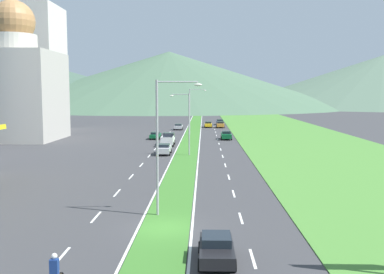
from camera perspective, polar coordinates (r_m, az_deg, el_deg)
ground_plane at (r=28.94m, az=-3.54°, el=-11.81°), size 600.00×600.00×0.00m
grass_median at (r=87.94m, az=-0.07°, el=0.08°), size 3.20×240.00×0.06m
grass_verge_right at (r=89.75m, az=13.19°, el=0.04°), size 24.00×240.00×0.06m
lane_dash_left_2 at (r=25.29m, az=-16.59°, el=-14.66°), size 0.16×2.80×0.01m
lane_dash_left_3 at (r=32.15m, az=-12.37°, el=-10.12°), size 0.16×2.80×0.01m
lane_dash_left_4 at (r=39.25m, az=-9.72°, el=-7.17°), size 0.16×2.80×0.01m
lane_dash_left_5 at (r=46.48m, az=-7.91°, el=-5.12°), size 0.16×2.80×0.01m
lane_dash_left_6 at (r=53.78m, az=-6.59°, el=-3.62°), size 0.16×2.80×0.01m
lane_dash_left_7 at (r=61.13m, az=-5.60°, el=-2.48°), size 0.16×2.80×0.01m
lane_dash_left_8 at (r=68.52m, az=-4.82°, el=-1.58°), size 0.16×2.80×0.01m
lane_dash_left_9 at (r=75.93m, az=-4.19°, el=-0.86°), size 0.16×2.80×0.01m
lane_dash_left_10 at (r=83.36m, az=-3.67°, el=-0.27°), size 0.16×2.80×0.01m
lane_dash_left_11 at (r=90.80m, az=-3.24°, el=0.23°), size 0.16×2.80×0.01m
lane_dash_left_12 at (r=98.25m, az=-2.88°, el=0.65°), size 0.16×2.80×0.01m
lane_dash_left_13 at (r=105.71m, az=-2.56°, el=1.01°), size 0.16×2.80×0.01m
lane_dash_left_14 at (r=113.18m, az=-2.29°, el=1.33°), size 0.16×2.80×0.01m
lane_dash_right_2 at (r=24.26m, az=7.89°, el=-15.37°), size 0.16×2.80×0.01m
lane_dash_right_3 at (r=31.35m, az=6.36°, el=-10.43°), size 0.16×2.80×0.01m
lane_dash_right_4 at (r=38.59m, az=5.43°, el=-7.33°), size 0.16×2.80×0.01m
lane_dash_right_5 at (r=45.92m, az=4.80°, el=-5.21°), size 0.16×2.80×0.01m
lane_dash_right_6 at (r=53.30m, az=4.35°, el=-3.68°), size 0.16×2.80×0.01m
lane_dash_right_7 at (r=60.72m, az=4.01°, el=-2.52°), size 0.16×2.80×0.01m
lane_dash_right_8 at (r=68.15m, az=3.74°, el=-1.61°), size 0.16×2.80×0.01m
lane_dash_right_9 at (r=75.60m, az=3.53°, el=-0.88°), size 0.16×2.80×0.01m
lane_dash_right_10 at (r=83.05m, az=3.35°, el=-0.29°), size 0.16×2.80×0.01m
lane_dash_right_11 at (r=90.52m, az=3.21°, el=0.21°), size 0.16×2.80×0.01m
lane_dash_right_12 at (r=97.99m, az=3.08°, el=0.64°), size 0.16×2.80×0.01m
lane_dash_right_13 at (r=105.47m, az=2.98°, el=1.00°), size 0.16×2.80×0.01m
lane_dash_right_14 at (r=112.95m, az=2.88°, el=1.32°), size 0.16×2.80×0.01m
edge_line_median_left at (r=88.01m, az=-1.21°, el=0.06°), size 0.16×240.00×0.01m
edge_line_median_right at (r=87.91m, az=1.07°, el=0.06°), size 0.16×240.00×0.01m
domed_building at (r=87.97m, az=-21.91°, el=6.17°), size 15.26×15.26×25.57m
midrise_colored at (r=109.50m, az=-20.11°, el=8.33°), size 12.98×12.98×28.65m
hill_far_left at (r=297.67m, az=-22.32°, el=6.74°), size 226.31×226.31×32.23m
hill_far_center at (r=271.34m, az=-2.99°, el=7.47°), size 211.36×211.36×33.83m
hill_far_right at (r=320.13m, az=23.59°, el=6.73°), size 208.49×208.49×33.76m
street_lamp_near at (r=30.85m, az=-3.90°, el=-0.16°), size 3.24×0.51×9.64m
street_lamp_mid at (r=60.99m, az=-0.67°, el=2.26°), size 2.80×0.28×8.67m
street_lamp_far at (r=91.28m, az=-0.05°, el=3.76°), size 3.54×0.51×9.57m
car_0 at (r=110.82m, az=3.70°, el=1.64°), size 2.00×4.29×1.59m
car_1 at (r=83.79m, az=-4.77°, el=0.24°), size 1.97×4.77×1.34m
car_3 at (r=82.80m, az=4.47°, el=0.25°), size 1.99×4.47×1.59m
car_4 at (r=104.37m, az=-1.76°, el=1.35°), size 1.99×4.15×1.39m
car_5 at (r=62.70m, az=-3.66°, el=-1.54°), size 1.97×4.68×1.50m
car_6 at (r=23.45m, az=3.19°, el=-14.23°), size 1.89×4.00×1.38m
car_7 at (r=111.62m, az=2.12°, el=1.65°), size 1.94×4.49×1.49m
car_8 at (r=121.23m, az=3.64°, el=1.97°), size 2.01×4.03×1.47m
pickup_truck_0 at (r=73.16m, az=-3.13°, el=-0.33°), size 2.18×5.40×2.00m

